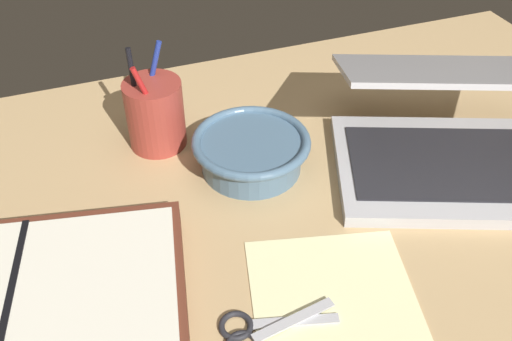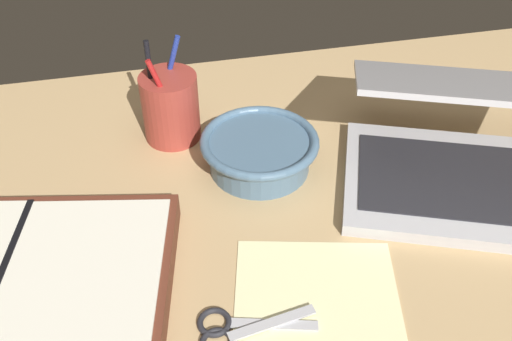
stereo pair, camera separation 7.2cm
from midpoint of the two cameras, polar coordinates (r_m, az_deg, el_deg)
desk_top at (r=72.26cm, az=4.53°, el=-9.33°), size 140.00×100.00×2.00cm
laptop at (r=85.19cm, az=22.16°, el=1.85°), size 39.83×39.27×16.88cm
bowl at (r=82.03cm, az=2.88°, el=1.88°), size 17.09×17.09×5.47cm
pen_cup at (r=87.39cm, az=-6.22°, el=6.26°), size 8.67×8.67×16.16cm
planner at (r=71.24cm, az=-20.88°, el=-10.21°), size 41.55×31.27×3.97cm
scissors at (r=64.44cm, az=0.75°, el=-15.87°), size 13.38×6.55×0.80cm
paper_sheet_front at (r=65.15cm, az=9.70°, el=-16.25°), size 25.07×31.47×0.16cm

